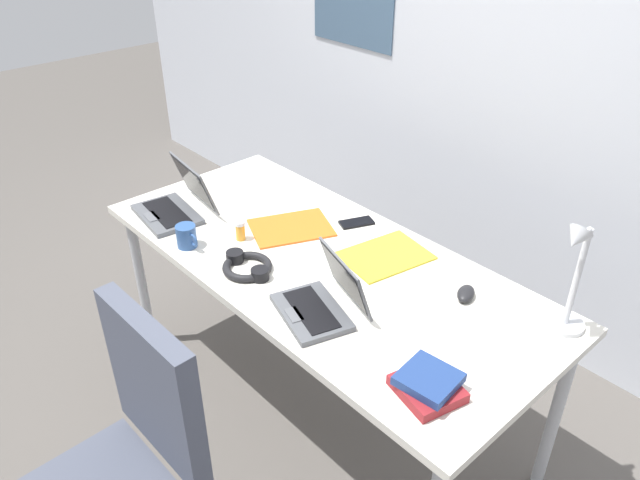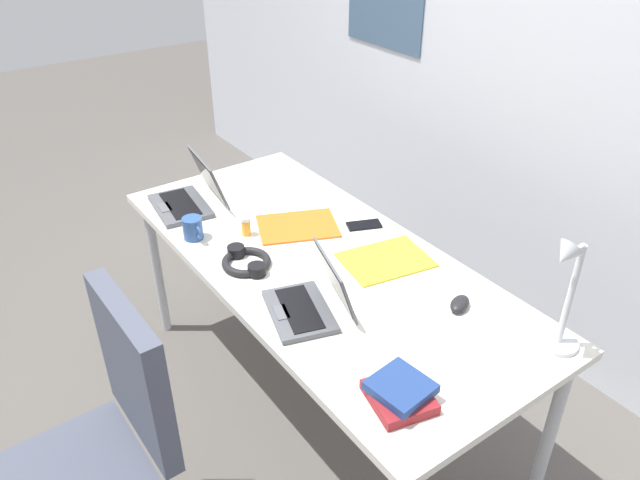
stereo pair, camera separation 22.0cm
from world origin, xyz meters
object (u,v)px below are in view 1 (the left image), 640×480
at_px(laptop_front_left, 175,204).
at_px(computer_mouse, 466,293).
at_px(book_stack, 428,385).
at_px(paper_folder_far_corner, 291,228).
at_px(desk_lamp, 572,279).
at_px(cell_phone, 357,223).
at_px(coffee_mug, 187,236).
at_px(headphones, 247,266).
at_px(paper_folder_front_left, 385,256).
at_px(pill_bottle, 240,230).
at_px(laptop_back_left, 322,302).

bearing_deg(laptop_front_left, computer_mouse, 19.89).
height_order(book_stack, paper_folder_far_corner, book_stack).
height_order(desk_lamp, computer_mouse, desk_lamp).
height_order(cell_phone, coffee_mug, coffee_mug).
bearing_deg(headphones, coffee_mug, -165.32).
relative_size(computer_mouse, paper_folder_front_left, 0.31).
height_order(laptop_front_left, pill_bottle, laptop_front_left).
bearing_deg(cell_phone, paper_folder_far_corner, -101.03).
xyz_separation_m(paper_folder_front_left, coffee_mug, (-0.55, -0.50, 0.04)).
bearing_deg(desk_lamp, paper_folder_far_corner, -168.20).
distance_m(computer_mouse, coffee_mug, 1.04).
xyz_separation_m(laptop_front_left, cell_phone, (0.56, 0.49, -0.04)).
relative_size(computer_mouse, coffee_mug, 0.85).
bearing_deg(book_stack, desk_lamp, 77.74).
xyz_separation_m(paper_folder_far_corner, coffee_mug, (-0.16, -0.37, 0.04)).
xyz_separation_m(laptop_back_left, coffee_mug, (-0.63, -0.11, 0.00)).
bearing_deg(coffee_mug, pill_bottle, 62.33).
height_order(laptop_back_left, computer_mouse, laptop_back_left).
bearing_deg(desk_lamp, book_stack, -102.26).
bearing_deg(computer_mouse, pill_bottle, 178.88).
xyz_separation_m(laptop_back_left, paper_folder_far_corner, (-0.47, 0.27, -0.04)).
bearing_deg(paper_folder_far_corner, laptop_back_left, -29.35).
relative_size(laptop_front_left, cell_phone, 2.40).
bearing_deg(cell_phone, laptop_front_left, -115.68).
bearing_deg(book_stack, laptop_back_left, 177.12).
bearing_deg(laptop_front_left, cell_phone, 41.47).
distance_m(desk_lamp, coffee_mug, 1.35).
distance_m(laptop_back_left, paper_folder_far_corner, 0.54).
xyz_separation_m(headphones, paper_folder_far_corner, (-0.12, 0.30, -0.01)).
distance_m(cell_phone, coffee_mug, 0.67).
xyz_separation_m(pill_bottle, paper_folder_far_corner, (0.07, 0.20, -0.04)).
height_order(desk_lamp, paper_folder_front_left, desk_lamp).
xyz_separation_m(laptop_front_left, book_stack, (1.34, -0.01, -0.02)).
xyz_separation_m(headphones, paper_folder_front_left, (0.27, 0.43, -0.01)).
bearing_deg(computer_mouse, paper_folder_front_left, 158.60).
distance_m(desk_lamp, book_stack, 0.54).
distance_m(book_stack, coffee_mug, 1.09).
distance_m(pill_bottle, coffee_mug, 0.20).
distance_m(desk_lamp, cell_phone, 0.91).
distance_m(laptop_back_left, headphones, 0.36).
xyz_separation_m(cell_phone, headphones, (-0.03, -0.52, 0.01)).
relative_size(desk_lamp, book_stack, 1.99).
bearing_deg(coffee_mug, paper_folder_far_corner, 66.53).
distance_m(laptop_back_left, computer_mouse, 0.49).
bearing_deg(cell_phone, coffee_mug, -94.72).
xyz_separation_m(laptop_back_left, headphones, (-0.35, -0.04, -0.03)).
xyz_separation_m(desk_lamp, laptop_back_left, (-0.56, -0.48, -0.16)).
bearing_deg(pill_bottle, cell_phone, 62.47).
distance_m(headphones, book_stack, 0.81).
relative_size(laptop_front_left, coffee_mug, 2.88).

